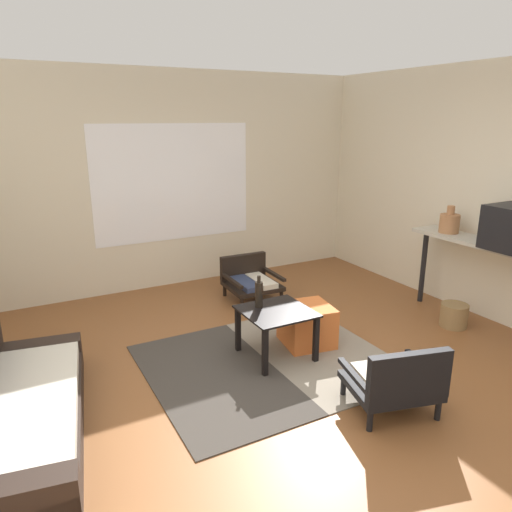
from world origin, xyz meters
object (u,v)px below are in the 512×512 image
Objects in this scene: clay_vase at (449,223)px; glass_bottle at (259,294)px; ottoman_orange at (307,325)px; armchair_by_window at (250,279)px; console_shelf at (489,254)px; armchair_striped_foreground at (396,381)px; couch at (11,411)px; wicker_basket at (454,315)px; coffee_table at (276,319)px.

clay_vase is 0.99× the size of glass_bottle.
ottoman_orange is 2.02m from clay_vase.
armchair_by_window is 2.36m from clay_vase.
ottoman_orange is 2.01m from console_shelf.
armchair_striped_foreground is at bearing -92.88° from ottoman_orange.
couch reaches higher than armchair_striped_foreground.
armchair_by_window is 2.32m from wicker_basket.
coffee_table is 2.03m from wicker_basket.
couch is 6.64× the size of glass_bottle.
couch is at bearing -176.02° from coffee_table.
console_shelf is (1.91, 0.72, 0.53)m from armchair_striped_foreground.
glass_bottle reaches higher than armchair_by_window.
clay_vase is at bearing 58.03° from wicker_basket.
armchair_by_window is 2.07× the size of glass_bottle.
armchair_striped_foreground is 1.87m from wicker_basket.
couch is 4.39× the size of ottoman_orange.
coffee_table is at bearing -56.48° from glass_bottle.
coffee_table is 1.33× the size of ottoman_orange.
console_shelf is at bearing -11.52° from coffee_table.
coffee_table is 0.34× the size of console_shelf.
coffee_table is 0.81× the size of armchair_striped_foreground.
wicker_basket is (2.09, -0.47, -0.46)m from glass_bottle.
console_shelf is (4.41, -0.30, 0.59)m from couch.
couch is 3.22× the size of armchair_by_window.
clay_vase is at bearing -38.38° from armchair_by_window.
couch is 2.58m from ottoman_orange.
armchair_striped_foreground is 2.48× the size of glass_bottle.
armchair_by_window is 0.35× the size of console_shelf.
coffee_table is 2.16× the size of wicker_basket.
console_shelf reaches higher than armchair_striped_foreground.
clay_vase is at bearing 1.76° from coffee_table.
glass_bottle is (-2.33, 0.60, -0.22)m from console_shelf.
couch reaches higher than wicker_basket.
clay_vase is at bearing -0.17° from ottoman_orange.
armchair_striped_foreground is at bearing -74.37° from coffee_table.
clay_vase reaches higher than glass_bottle.
glass_bottle reaches higher than wicker_basket.
coffee_table reaches higher than ottoman_orange.
couch is 1.13× the size of console_shelf.
armchair_by_window reaches higher than wicker_basket.
console_shelf reaches higher than ottoman_orange.
armchair_by_window is at bearing 86.47° from armchair_striped_foreground.
armchair_striped_foreground is 2.10m from console_shelf.
coffee_table is 0.28m from glass_bottle.
ottoman_orange is (2.57, 0.23, -0.02)m from couch.
glass_bottle is (-0.43, 1.32, 0.32)m from armchair_striped_foreground.
armchair_by_window is at bearing 141.62° from clay_vase.
clay_vase is at bearing 2.86° from couch.
coffee_table is (2.18, 0.15, 0.16)m from couch.
clay_vase is (1.84, -0.01, 0.82)m from ottoman_orange.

